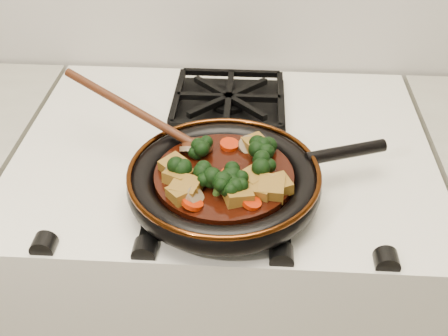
{
  "coord_description": "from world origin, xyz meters",
  "views": [
    {
      "loc": [
        0.05,
        0.84,
        1.5
      ],
      "look_at": [
        0.01,
        1.53,
        0.97
      ],
      "focal_mm": 45.0,
      "sensor_mm": 36.0,
      "label": 1
    }
  ],
  "objects": [
    {
      "name": "carrot_coin_0",
      "position": [
        0.02,
        1.52,
        0.96
      ],
      "size": [
        0.03,
        0.03,
        0.01
      ],
      "primitive_type": "cylinder",
      "rotation": [
        -0.04,
        0.11,
        0.0
      ],
      "color": "#B02204",
      "rests_on": "braising_sauce"
    },
    {
      "name": "tofu_cube_5",
      "position": [
        -0.05,
        1.47,
        0.97
      ],
      "size": [
        0.05,
        0.05,
        0.02
      ],
      "primitive_type": "cube",
      "rotation": [
        -0.1,
        0.01,
        0.7
      ],
      "color": "brown",
      "rests_on": "braising_sauce"
    },
    {
      "name": "broccoli_floret_7",
      "position": [
        0.03,
        1.5,
        0.97
      ],
      "size": [
        0.08,
        0.09,
        0.07
      ],
      "primitive_type": null,
      "rotation": [
        -0.19,
        0.22,
        0.47
      ],
      "color": "black",
      "rests_on": "braising_sauce"
    },
    {
      "name": "tofu_cube_0",
      "position": [
        -0.07,
        1.54,
        0.97
      ],
      "size": [
        0.05,
        0.05,
        0.02
      ],
      "primitive_type": "cube",
      "rotation": [
        0.07,
        -0.05,
        0.85
      ],
      "color": "brown",
      "rests_on": "braising_sauce"
    },
    {
      "name": "broccoli_floret_2",
      "position": [
        -0.03,
        1.58,
        0.97
      ],
      "size": [
        0.08,
        0.08,
        0.06
      ],
      "primitive_type": null,
      "rotation": [
        0.18,
        -0.09,
        2.55
      ],
      "color": "black",
      "rests_on": "braising_sauce"
    },
    {
      "name": "burner_grate_front",
      "position": [
        0.0,
        1.55,
        0.91
      ],
      "size": [
        0.23,
        0.23,
        0.03
      ],
      "primitive_type": null,
      "color": "black",
      "rests_on": "stove"
    },
    {
      "name": "carrot_coin_1",
      "position": [
        0.08,
        1.53,
        0.96
      ],
      "size": [
        0.03,
        0.03,
        0.02
      ],
      "primitive_type": "cylinder",
      "rotation": [
        -0.31,
        0.3,
        0.0
      ],
      "color": "#B02204",
      "rests_on": "braising_sauce"
    },
    {
      "name": "carrot_coin_2",
      "position": [
        0.05,
        1.46,
        0.96
      ],
      "size": [
        0.03,
        0.03,
        0.02
      ],
      "primitive_type": "cylinder",
      "rotation": [
        0.04,
        0.25,
        0.0
      ],
      "color": "#B02204",
      "rests_on": "braising_sauce"
    },
    {
      "name": "tofu_cube_3",
      "position": [
        0.09,
        1.5,
        0.97
      ],
      "size": [
        0.05,
        0.05,
        0.02
      ],
      "primitive_type": "cube",
      "rotation": [
        -0.0,
        -0.05,
        0.42
      ],
      "color": "brown",
      "rests_on": "braising_sauce"
    },
    {
      "name": "braising_sauce",
      "position": [
        0.01,
        1.53,
        0.95
      ],
      "size": [
        0.22,
        0.22,
        0.02
      ],
      "primitive_type": "cylinder",
      "color": "black",
      "rests_on": "skillet"
    },
    {
      "name": "broccoli_floret_0",
      "position": [
        0.0,
        1.48,
        0.97
      ],
      "size": [
        0.09,
        0.09,
        0.07
      ],
      "primitive_type": null,
      "rotation": [
        0.16,
        -0.14,
        2.61
      ],
      "color": "black",
      "rests_on": "braising_sauce"
    },
    {
      "name": "skillet",
      "position": [
        0.01,
        1.53,
        0.94
      ],
      "size": [
        0.42,
        0.31,
        0.05
      ],
      "rotation": [
        0.0,
        0.0,
        0.35
      ],
      "color": "black",
      "rests_on": "burner_grate_front"
    },
    {
      "name": "mushroom_slice_4",
      "position": [
        -0.07,
        1.52,
        0.97
      ],
      "size": [
        0.03,
        0.03,
        0.02
      ],
      "primitive_type": "cylinder",
      "rotation": [
        0.51,
        0.0,
        1.44
      ],
      "color": "#786345",
      "rests_on": "braising_sauce"
    },
    {
      "name": "stove",
      "position": [
        0.0,
        1.69,
        0.45
      ],
      "size": [
        0.76,
        0.6,
        0.9
      ],
      "primitive_type": "cube",
      "color": "white",
      "rests_on": "ground"
    },
    {
      "name": "tofu_cube_4",
      "position": [
        0.07,
        1.49,
        0.97
      ],
      "size": [
        0.05,
        0.05,
        0.02
      ],
      "primitive_type": "cube",
      "rotation": [
        -0.08,
        -0.06,
        1.23
      ],
      "color": "brown",
      "rests_on": "braising_sauce"
    },
    {
      "name": "broccoli_floret_6",
      "position": [
        0.07,
        1.58,
        0.97
      ],
      "size": [
        0.07,
        0.07,
        0.07
      ],
      "primitive_type": null,
      "rotation": [
        0.17,
        -0.17,
        1.37
      ],
      "color": "black",
      "rests_on": "braising_sauce"
    },
    {
      "name": "tofu_cube_7",
      "position": [
        0.08,
        1.49,
        0.97
      ],
      "size": [
        0.04,
        0.05,
        0.03
      ],
      "primitive_type": "cube",
      "rotation": [
        -0.02,
        -0.09,
        1.48
      ],
      "color": "brown",
      "rests_on": "braising_sauce"
    },
    {
      "name": "mushroom_slice_2",
      "position": [
        0.04,
        1.6,
        0.97
      ],
      "size": [
        0.04,
        0.04,
        0.03
      ],
      "primitive_type": "cylinder",
      "rotation": [
        0.7,
        0.0,
        0.38
      ],
      "color": "#786345",
      "rests_on": "braising_sauce"
    },
    {
      "name": "broccoli_floret_4",
      "position": [
        -0.01,
        1.5,
        0.97
      ],
      "size": [
        0.08,
        0.08,
        0.06
      ],
      "primitive_type": null,
      "rotation": [
        0.03,
        -0.03,
        1.16
      ],
      "color": "black",
      "rests_on": "braising_sauce"
    },
    {
      "name": "burner_grate_back",
      "position": [
        0.0,
        1.83,
        0.91
      ],
      "size": [
        0.23,
        0.23,
        0.03
      ],
      "primitive_type": null,
      "color": "black",
      "rests_on": "stove"
    },
    {
      "name": "wooden_spoon",
      "position": [
        -0.11,
        1.63,
        0.98
      ],
      "size": [
        0.16,
        0.1,
        0.28
      ],
      "rotation": [
        0.0,
        0.0,
        2.69
      ],
      "color": "#421E0E",
      "rests_on": "braising_sauce"
    },
    {
      "name": "tofu_cube_2",
      "position": [
        -0.04,
        1.48,
        0.97
      ],
      "size": [
        0.05,
        0.05,
        0.03
      ],
      "primitive_type": "cube",
      "rotation": [
        -0.04,
        -0.05,
        1.28
      ],
      "color": "brown",
      "rests_on": "braising_sauce"
    },
    {
      "name": "carrot_coin_3",
      "position": [
        0.01,
        1.6,
        0.96
      ],
      "size": [
        0.03,
        0.03,
        0.01
      ],
      "primitive_type": "cylinder",
      "rotation": [
        0.07,
        0.07,
        0.0
      ],
      "color": "#B02204",
      "rests_on": "braising_sauce"
    },
    {
      "name": "tofu_cube_8",
      "position": [
        0.06,
        1.6,
        0.97
      ],
      "size": [
        0.05,
        0.05,
        0.02
      ],
      "primitive_type": "cube",
      "rotation": [
        0.1,
        0.01,
        0.62
      ],
      "color": "brown",
      "rests_on": "braising_sauce"
    },
    {
      "name": "tofu_cube_1",
      "position": [
        -0.06,
        1.51,
        0.97
      ],
      "size": [
        0.05,
        0.05,
        0.03
      ],
      "primitive_type": "cube",
      "rotation": [
        -0.05,
        0.11,
        1.06
      ],
      "color": "brown",
      "rests_on": "braising_sauce"
    },
    {
      "name": "tofu_cube_9",
      "position": [
        0.06,
        1.51,
        0.97
      ],
      "size": [
        0.05,
        0.05,
        0.02
      ],
      "primitive_type": "cube",
      "rotation": [
        -0.08,
        0.04,
        2.32
      ],
      "color": "brown",
      "rests_on": "braising_sauce"
    },
    {
      "name": "mushroom_slice_1",
      "position": [
        0.08,
        1.51,
        0.97
      ],
      "size": [
        0.03,
        0.03,
        0.03
      ],
      "primitive_type": "cylinder",
      "rotation": [
        0.96,
        0.0,
        3.09
      ],
      "color": "#786345",
      "rests_on": "braising_sauce"
    },
    {
      "name": "broccoli_floret_3",
      "position": [
        0.02,
        1.47,
        0.97
      ],
      "size": [
        0.06,
        0.07,
        0.05
      ],
      "primitive_type": null,
      "rotation": [
        -0.1,
        0.01,
        0.13
      ],
      "color": "black",
      "rests_on": "braising_sauce"
    },
    {
      "name": "tofu_cube_6",
      "position": [
        0.03,
        1.47,
        0.97
      ],
      "size": [
        0.05,
        0.05,
        0.03
      ],
      "primitive_type": "cube",
      "rotation": [
        -0.05,
        0.12,
        0.33
      ],
      "color": "brown",
      "rests_on": "braising_sauce"
    },
    {
      "name": "broccoli_floret_1",
      "position": [
        0.07,
        1.53,
        0.97
      ],
      "size": [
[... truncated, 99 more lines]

